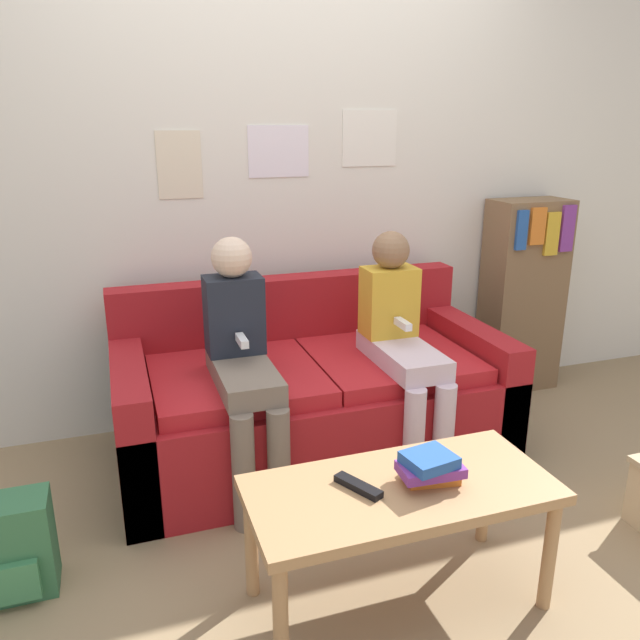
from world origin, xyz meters
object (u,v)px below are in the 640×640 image
object	(u,v)px
couch	(311,397)
backpack	(5,550)
person_right	(401,339)
tv_remote	(358,486)
coffee_table	(400,500)
bookshelf	(523,295)
person_left	(242,356)

from	to	relation	value
couch	backpack	distance (m)	1.39
person_right	backpack	xyz separation A→B (m)	(-1.62, -0.39, -0.43)
tv_remote	coffee_table	bearing A→B (deg)	-35.86
tv_remote	bookshelf	xyz separation A→B (m)	(1.59, 1.38, 0.11)
couch	bookshelf	world-z (taller)	bookshelf
person_left	tv_remote	distance (m)	0.85
couch	tv_remote	distance (m)	1.05
coffee_table	backpack	xyz separation A→B (m)	(-1.22, 0.45, -0.21)
person_left	bookshelf	distance (m)	1.86
tv_remote	person_left	bearing A→B (deg)	75.49
bookshelf	tv_remote	bearing A→B (deg)	-139.05
couch	coffee_table	world-z (taller)	couch
tv_remote	bookshelf	world-z (taller)	bookshelf
person_left	backpack	bearing A→B (deg)	-156.52
bookshelf	person_left	bearing A→B (deg)	-162.46
couch	bookshelf	size ratio (longest dim) A/B	1.59
person_right	bookshelf	xyz separation A→B (m)	(1.05, 0.56, -0.04)
coffee_table	backpack	bearing A→B (deg)	159.76
person_left	person_right	bearing A→B (deg)	-0.20
couch	coffee_table	distance (m)	1.05
couch	bookshelf	bearing A→B (deg)	14.19
backpack	bookshelf	bearing A→B (deg)	19.59
tv_remote	bookshelf	distance (m)	2.10
coffee_table	person_left	size ratio (longest dim) A/B	0.90
couch	person_left	xyz separation A→B (m)	(-0.36, -0.20, 0.33)
person_left	bookshelf	xyz separation A→B (m)	(1.77, 0.56, -0.04)
person_left	tv_remote	world-z (taller)	person_left
couch	tv_remote	xyz separation A→B (m)	(-0.18, -1.02, 0.17)
couch	bookshelf	distance (m)	1.48
person_left	bookshelf	size ratio (longest dim) A/B	0.97
couch	person_left	size ratio (longest dim) A/B	1.64
coffee_table	bookshelf	distance (m)	2.02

